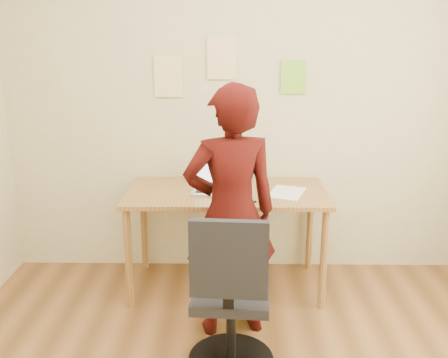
{
  "coord_description": "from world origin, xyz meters",
  "views": [
    {
      "loc": [
        -0.05,
        -1.96,
        1.79
      ],
      "look_at": [
        -0.09,
        0.95,
        0.95
      ],
      "focal_mm": 40.0,
      "sensor_mm": 36.0,
      "label": 1
    }
  ],
  "objects_px": {
    "desk": "(226,202)",
    "person": "(231,213)",
    "phone": "(248,200)",
    "office_chair": "(230,305)",
    "laptop": "(217,183)"
  },
  "relations": [
    {
      "from": "desk",
      "to": "person",
      "type": "height_order",
      "value": "person"
    },
    {
      "from": "phone",
      "to": "office_chair",
      "type": "height_order",
      "value": "office_chair"
    },
    {
      "from": "desk",
      "to": "person",
      "type": "xyz_separation_m",
      "value": [
        0.03,
        -0.55,
        0.12
      ]
    },
    {
      "from": "desk",
      "to": "laptop",
      "type": "bearing_deg",
      "value": 162.78
    },
    {
      "from": "desk",
      "to": "phone",
      "type": "xyz_separation_m",
      "value": [
        0.15,
        -0.21,
        0.09
      ]
    },
    {
      "from": "phone",
      "to": "person",
      "type": "height_order",
      "value": "person"
    },
    {
      "from": "desk",
      "to": "phone",
      "type": "bearing_deg",
      "value": -55.21
    },
    {
      "from": "desk",
      "to": "laptop",
      "type": "distance_m",
      "value": 0.16
    },
    {
      "from": "laptop",
      "to": "office_chair",
      "type": "height_order",
      "value": "laptop"
    },
    {
      "from": "desk",
      "to": "phone",
      "type": "relative_size",
      "value": 10.03
    },
    {
      "from": "desk",
      "to": "office_chair",
      "type": "distance_m",
      "value": 0.99
    },
    {
      "from": "desk",
      "to": "person",
      "type": "relative_size",
      "value": 0.91
    },
    {
      "from": "office_chair",
      "to": "desk",
      "type": "bearing_deg",
      "value": 95.78
    },
    {
      "from": "laptop",
      "to": "phone",
      "type": "bearing_deg",
      "value": -43.52
    },
    {
      "from": "office_chair",
      "to": "phone",
      "type": "bearing_deg",
      "value": 85.21
    }
  ]
}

